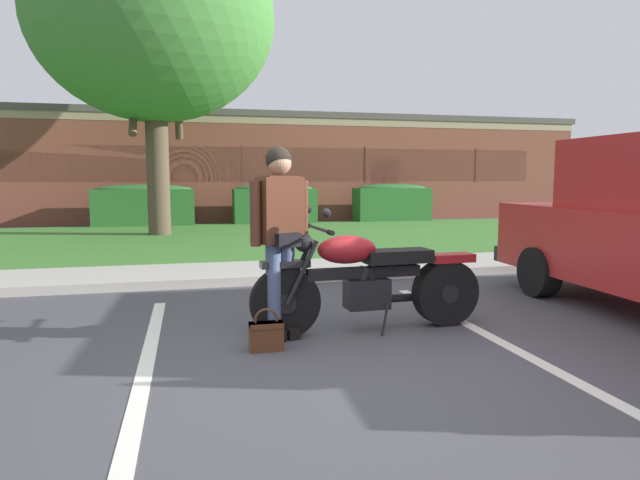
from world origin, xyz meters
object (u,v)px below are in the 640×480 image
object	(u,v)px
handbag	(266,334)
shade_tree	(153,18)
hedge_center_left	(275,203)
motorcycle	(378,280)
hedge_center_right	(392,202)
hedge_left	(144,205)
brick_building	(230,169)
rider_person	(280,228)

from	to	relation	value
handbag	shade_tree	world-z (taller)	shade_tree
handbag	hedge_center_left	world-z (taller)	hedge_center_left
handbag	motorcycle	bearing A→B (deg)	18.54
handbag	hedge_center_left	bearing A→B (deg)	80.56
hedge_center_right	hedge_left	bearing A→B (deg)	-180.00
hedge_center_right	handbag	bearing A→B (deg)	-115.53
hedge_center_left	hedge_center_right	size ratio (longest dim) A/B	1.04
hedge_center_right	hedge_center_left	bearing A→B (deg)	180.00
shade_tree	brick_building	bearing A→B (deg)	73.77
handbag	hedge_left	size ratio (longest dim) A/B	0.13
handbag	hedge_center_left	distance (m)	12.50
hedge_center_left	brick_building	world-z (taller)	brick_building
handbag	brick_building	distance (m)	17.79
rider_person	shade_tree	world-z (taller)	shade_tree
rider_person	handbag	bearing A→B (deg)	-118.60
motorcycle	brick_building	bearing A→B (deg)	89.87
brick_building	shade_tree	bearing A→B (deg)	-106.23
hedge_center_left	hedge_center_right	xyz separation A→B (m)	(3.84, 0.00, 0.00)
rider_person	handbag	xyz separation A→B (m)	(-0.18, -0.33, -0.85)
shade_tree	hedge_center_left	size ratio (longest dim) A/B	3.01
rider_person	hedge_center_right	distance (m)	13.29
shade_tree	brick_building	size ratio (longest dim) A/B	0.31
motorcycle	hedge_left	world-z (taller)	hedge_left
brick_building	motorcycle	bearing A→B (deg)	-90.13
handbag	shade_tree	distance (m)	10.76
motorcycle	handbag	distance (m)	1.22
handbag	hedge_center_right	xyz separation A→B (m)	(5.89, 12.32, 0.51)
handbag	hedge_center_right	distance (m)	13.67
hedge_left	motorcycle	bearing A→B (deg)	-76.38
hedge_center_right	rider_person	bearing A→B (deg)	-115.44
motorcycle	brick_building	world-z (taller)	brick_building
hedge_center_right	brick_building	size ratio (longest dim) A/B	0.10
rider_person	hedge_left	bearing A→B (deg)	99.30
hedge_left	hedge_center_left	xyz separation A→B (m)	(3.84, 0.00, 0.00)
rider_person	hedge_center_left	bearing A→B (deg)	81.14
hedge_center_left	hedge_left	bearing A→B (deg)	-180.00
rider_person	shade_tree	size ratio (longest dim) A/B	0.23
hedge_left	hedge_center_right	size ratio (longest dim) A/B	1.17
hedge_left	brick_building	world-z (taller)	brick_building
motorcycle	hedge_left	xyz separation A→B (m)	(-2.90, 11.95, 0.17)
hedge_center_right	brick_building	xyz separation A→B (m)	(-4.74, 5.35, 1.14)
rider_person	brick_building	world-z (taller)	brick_building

